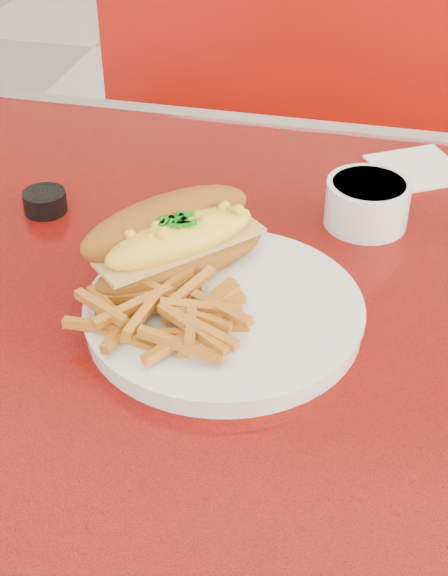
% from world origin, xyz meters
% --- Properties ---
extents(diner_table, '(1.23, 0.83, 0.77)m').
position_xyz_m(diner_table, '(0.00, 0.00, 0.61)').
color(diner_table, red).
rests_on(diner_table, ground).
extents(booth_bench_far, '(1.20, 0.51, 0.90)m').
position_xyz_m(booth_bench_far, '(0.00, 0.81, 0.29)').
color(booth_bench_far, '#9E130A').
rests_on(booth_bench_far, ground).
extents(dinner_plate, '(0.30, 0.30, 0.02)m').
position_xyz_m(dinner_plate, '(-0.08, -0.07, 0.78)').
color(dinner_plate, white).
rests_on(dinner_plate, diner_table).
extents(mac_hoagie, '(0.20, 0.21, 0.09)m').
position_xyz_m(mac_hoagie, '(-0.14, -0.02, 0.83)').
color(mac_hoagie, '#965618').
rests_on(mac_hoagie, dinner_plate).
extents(fries_pile, '(0.15, 0.15, 0.04)m').
position_xyz_m(fries_pile, '(-0.12, -0.11, 0.81)').
color(fries_pile, orange).
rests_on(fries_pile, dinner_plate).
extents(fork, '(0.03, 0.16, 0.00)m').
position_xyz_m(fork, '(-0.01, -0.05, 0.79)').
color(fork, silver).
rests_on(fork, dinner_plate).
extents(gravy_ramekin, '(0.12, 0.12, 0.05)m').
position_xyz_m(gravy_ramekin, '(0.04, 0.15, 0.80)').
color(gravy_ramekin, white).
rests_on(gravy_ramekin, diner_table).
extents(sauce_cup_left, '(0.06, 0.06, 0.03)m').
position_xyz_m(sauce_cup_left, '(-0.33, 0.09, 0.78)').
color(sauce_cup_left, black).
rests_on(sauce_cup_left, diner_table).
extents(paper_napkin, '(0.15, 0.15, 0.00)m').
position_xyz_m(paper_napkin, '(0.10, 0.30, 0.77)').
color(paper_napkin, white).
rests_on(paper_napkin, diner_table).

